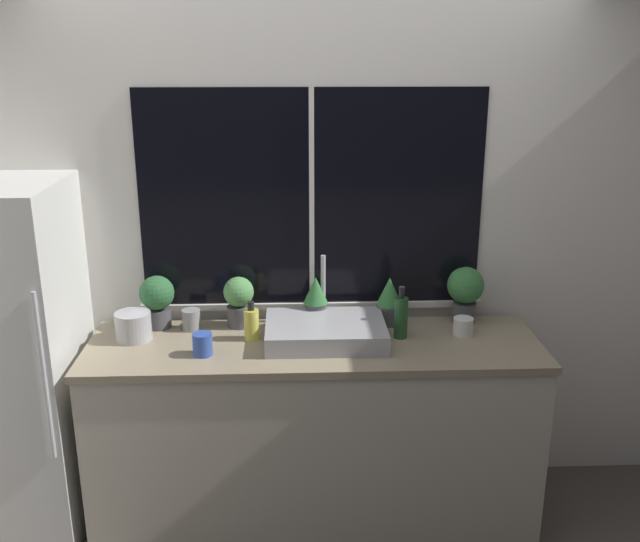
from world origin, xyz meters
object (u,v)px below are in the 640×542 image
refrigerator (0,360)px  sink (325,331)px  potted_plant_left (239,299)px  potted_plant_right (389,301)px  kettle (133,325)px  soap_bottle (251,324)px  potted_plant_center (316,300)px  mug_grey (191,320)px  mug_blue (202,344)px  bottle_tall (401,316)px  mug_white (463,326)px  potted_plant_far_right (465,290)px  potted_plant_far_left (157,299)px

refrigerator → sink: (1.51, -0.01, 0.13)m
potted_plant_left → potted_plant_right: potted_plant_left is taller
kettle → soap_bottle: bearing=-2.0°
refrigerator → potted_plant_right: refrigerator is taller
potted_plant_center → mug_grey: 0.61m
mug_blue → bottle_tall: bearing=10.1°
refrigerator → soap_bottle: 1.18m
refrigerator → sink: size_ratio=3.02×
bottle_tall → mug_blue: bottle_tall is taller
refrigerator → mug_grey: (0.87, 0.15, 0.13)m
bottle_tall → mug_white: 0.31m
refrigerator → potted_plant_far_right: (2.21, 0.18, 0.25)m
refrigerator → potted_plant_right: (1.84, 0.18, 0.20)m
sink → potted_plant_far_right: 0.73m
sink → potted_plant_right: sink is taller
kettle → bottle_tall: bearing=-1.3°
sink → potted_plant_right: (0.32, 0.20, 0.07)m
potted_plant_right → potted_plant_far_right: size_ratio=0.84×
potted_plant_center → potted_plant_far_right: potted_plant_far_right is taller
refrigerator → potted_plant_left: bearing=9.5°
mug_grey → bottle_tall: bearing=-8.1°
potted_plant_right → potted_plant_far_left: bearing=180.0°
potted_plant_right → bottle_tall: (0.03, -0.18, -0.01)m
mug_grey → soap_bottle: bearing=-24.1°
kettle → mug_blue: bearing=-29.1°
kettle → mug_grey: bearing=24.3°
refrigerator → soap_bottle: size_ratio=8.98×
sink → potted_plant_right: size_ratio=2.33×
potted_plant_center → potted_plant_right: (0.36, 0.00, -0.01)m
mug_blue → kettle: bearing=150.9°
potted_plant_far_right → mug_grey: bearing=-178.5°
refrigerator → potted_plant_far_left: size_ratio=6.43×
potted_plant_far_left → mug_white: size_ratio=2.75×
potted_plant_far_left → potted_plant_right: potted_plant_far_left is taller
soap_bottle → mug_white: bearing=0.6°
potted_plant_center → bottle_tall: bottle_tall is taller
bottle_tall → mug_grey: 1.01m
potted_plant_right → mug_grey: (-0.96, -0.04, -0.07)m
sink → mug_grey: (-0.64, 0.16, 0.00)m
refrigerator → potted_plant_far_left: 0.77m
refrigerator → potted_plant_right: 1.86m
potted_plant_center → bottle_tall: size_ratio=0.98×
potted_plant_left → bottle_tall: bottle_tall is taller
potted_plant_center → mug_grey: bearing=-176.7°
potted_plant_far_left → sink: bearing=-13.6°
sink → bottle_tall: 0.36m
bottle_tall → mug_white: size_ratio=2.66×
mug_grey → potted_plant_center: bearing=3.3°
sink → potted_plant_far_left: bearing=166.4°
bottle_tall → mug_grey: (-1.00, 0.14, -0.06)m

